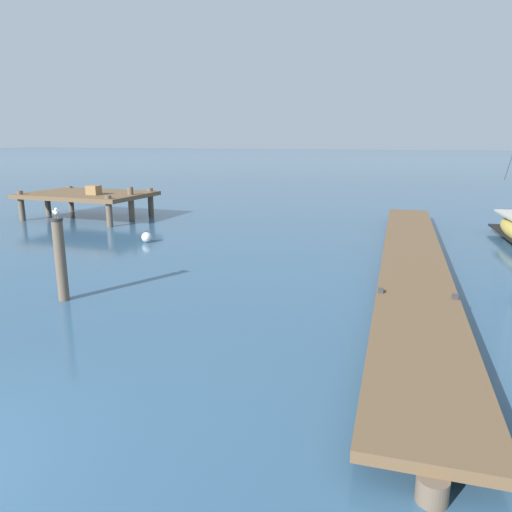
% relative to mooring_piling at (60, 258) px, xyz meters
% --- Properties ---
extents(floating_dock, '(3.53, 20.62, 0.53)m').
position_rel_mooring_piling_xyz_m(floating_dock, '(7.84, 6.18, -0.70)').
color(floating_dock, brown).
rests_on(floating_dock, ground).
extents(pier_platform, '(6.12, 4.19, 1.73)m').
position_rel_mooring_piling_xyz_m(pier_platform, '(-8.10, 10.62, 0.07)').
color(pier_platform, brown).
rests_on(pier_platform, ground).
extents(mooring_piling, '(0.30, 0.30, 2.05)m').
position_rel_mooring_piling_xyz_m(mooring_piling, '(0.00, 0.00, 0.00)').
color(mooring_piling, brown).
rests_on(mooring_piling, ground).
extents(perched_seagull, '(0.32, 0.29, 0.26)m').
position_rel_mooring_piling_xyz_m(perched_seagull, '(-0.00, 0.00, 1.14)').
color(perched_seagull, gold).
rests_on(perched_seagull, mooring_piling).
extents(mooring_buoy, '(0.40, 0.40, 0.47)m').
position_rel_mooring_piling_xyz_m(mooring_buoy, '(-2.02, 6.64, -0.86)').
color(mooring_buoy, silver).
rests_on(mooring_buoy, ground).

